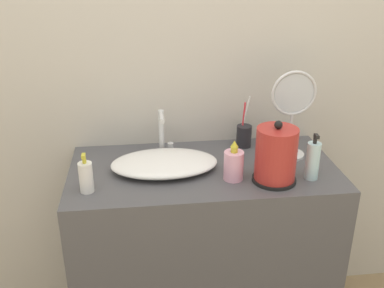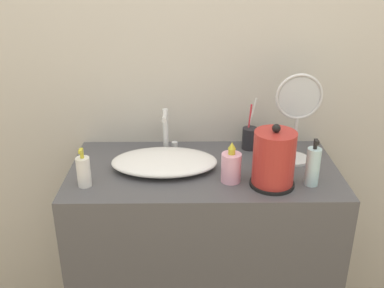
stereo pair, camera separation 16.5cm
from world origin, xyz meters
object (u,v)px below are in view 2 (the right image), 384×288
at_px(lotion_bottle, 313,166).
at_px(shampoo_bottle, 84,171).
at_px(mouthwash_bottle, 231,167).
at_px(vanity_mirror, 298,114).
at_px(faucet, 167,130).
at_px(toothbrush_cup, 250,138).
at_px(electric_kettle, 274,161).

distance_m(lotion_bottle, shampoo_bottle, 0.79).
distance_m(mouthwash_bottle, vanity_mirror, 0.34).
height_order(shampoo_bottle, mouthwash_bottle, mouthwash_bottle).
bearing_deg(faucet, toothbrush_cup, 5.75).
distance_m(faucet, mouthwash_bottle, 0.34).
height_order(electric_kettle, vanity_mirror, vanity_mirror).
relative_size(lotion_bottle, vanity_mirror, 0.50).
xyz_separation_m(lotion_bottle, shampoo_bottle, (-0.79, -0.00, -0.01)).
xyz_separation_m(electric_kettle, shampoo_bottle, (-0.65, 0.00, -0.04)).
height_order(lotion_bottle, vanity_mirror, vanity_mirror).
height_order(faucet, toothbrush_cup, toothbrush_cup).
bearing_deg(lotion_bottle, electric_kettle, -178.63).
relative_size(faucet, lotion_bottle, 1.04).
bearing_deg(shampoo_bottle, vanity_mirror, 14.31).
bearing_deg(faucet, shampoo_bottle, -135.27).
distance_m(lotion_bottle, vanity_mirror, 0.23).
distance_m(electric_kettle, lotion_bottle, 0.14).
bearing_deg(faucet, lotion_bottle, -28.08).
relative_size(shampoo_bottle, vanity_mirror, 0.41).
xyz_separation_m(faucet, electric_kettle, (0.38, -0.28, -0.00)).
bearing_deg(electric_kettle, vanity_mirror, 59.41).
bearing_deg(electric_kettle, toothbrush_cup, 97.16).
bearing_deg(vanity_mirror, faucet, 171.04).
relative_size(faucet, shampoo_bottle, 1.26).
relative_size(toothbrush_cup, lotion_bottle, 1.24).
bearing_deg(faucet, electric_kettle, -36.42).
height_order(electric_kettle, mouthwash_bottle, electric_kettle).
height_order(faucet, electric_kettle, electric_kettle).
xyz_separation_m(toothbrush_cup, lotion_bottle, (0.18, -0.31, 0.02)).
bearing_deg(mouthwash_bottle, toothbrush_cup, 69.94).
xyz_separation_m(shampoo_bottle, mouthwash_bottle, (0.51, 0.03, 0.00)).
height_order(mouthwash_bottle, vanity_mirror, vanity_mirror).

